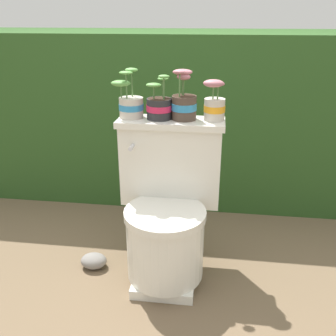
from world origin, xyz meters
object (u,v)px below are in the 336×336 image
at_px(potted_plant_midleft, 159,106).
at_px(potted_plant_middle, 184,103).
at_px(garden_stone, 94,261).
at_px(potted_plant_midright, 214,104).
at_px(potted_plant_left, 130,103).
at_px(toilet, 167,212).

xyz_separation_m(potted_plant_midleft, potted_plant_middle, (0.12, 0.01, 0.02)).
distance_m(potted_plant_middle, garden_stone, 0.95).
bearing_deg(potted_plant_midright, potted_plant_middle, 179.14).
relative_size(potted_plant_left, potted_plant_midleft, 1.10).
bearing_deg(potted_plant_midright, potted_plant_midleft, -178.75).
xyz_separation_m(potted_plant_left, garden_stone, (-0.19, -0.17, -0.81)).
xyz_separation_m(toilet, potted_plant_midleft, (-0.06, 0.14, 0.49)).
xyz_separation_m(potted_plant_left, potted_plant_midleft, (0.14, -0.01, -0.01)).
bearing_deg(toilet, potted_plant_midleft, 112.73).
bearing_deg(potted_plant_left, potted_plant_middle, 0.37).
bearing_deg(potted_plant_left, toilet, -35.67).
relative_size(toilet, potted_plant_left, 3.35).
height_order(potted_plant_midleft, potted_plant_middle, potted_plant_middle).
height_order(toilet, potted_plant_midleft, potted_plant_midleft).
xyz_separation_m(potted_plant_left, potted_plant_midright, (0.40, -0.00, 0.00)).
xyz_separation_m(toilet, potted_plant_left, (-0.20, 0.14, 0.50)).
xyz_separation_m(toilet, potted_plant_midright, (0.20, 0.14, 0.50)).
relative_size(toilet, potted_plant_middle, 3.33).
distance_m(potted_plant_midright, garden_stone, 1.02).
bearing_deg(toilet, potted_plant_middle, 67.69).
relative_size(toilet, potted_plant_midleft, 3.69).
relative_size(potted_plant_midright, garden_stone, 1.40).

